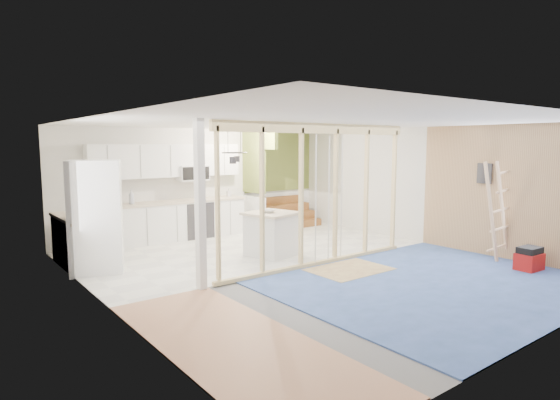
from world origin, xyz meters
TOP-DOWN VIEW (x-y plane):
  - room at (0.00, 0.00)m, footprint 7.01×8.01m
  - floor_overlays at (0.07, 0.06)m, footprint 7.00×8.00m
  - stud_frame at (-0.22, -0.00)m, footprint 4.66×0.14m
  - base_cabinets at (-1.61, 3.36)m, footprint 4.45×2.24m
  - upper_cabinets at (-0.84, 3.82)m, footprint 3.60×0.41m
  - green_partition at (2.04, 3.66)m, footprint 2.25×1.51m
  - pot_rack at (-0.31, 1.89)m, footprint 0.52×0.52m
  - sheathing_panel at (3.48, -2.00)m, footprint 0.02×4.00m
  - electrical_panel at (3.43, -1.40)m, footprint 0.04×0.30m
  - ceiling_light at (1.40, 3.00)m, footprint 0.32×0.32m
  - fridge at (-3.03, 2.04)m, footprint 1.10×1.06m
  - island at (0.05, 1.10)m, footprint 1.09×1.09m
  - bowl at (-0.03, 1.09)m, footprint 0.31×0.31m
  - soap_bottle_a at (-1.81, 3.70)m, footprint 0.16×0.16m
  - soap_bottle_b at (0.67, 3.74)m, footprint 0.10×0.10m
  - toolbox at (3.00, -2.54)m, footprint 0.47×0.36m
  - ladder at (3.20, -1.84)m, footprint 1.01×0.17m

SIDE VIEW (x-z plane):
  - floor_overlays at x=0.07m, z-range 0.00..0.02m
  - toolbox at x=3.00m, z-range -0.01..0.42m
  - island at x=0.05m, z-range 0.00..0.88m
  - base_cabinets at x=-1.61m, z-range 0.00..0.93m
  - bowl at x=-0.03m, z-range 0.89..0.94m
  - green_partition at x=2.04m, z-range -0.36..2.24m
  - ladder at x=3.20m, z-range 0.02..1.92m
  - fridge at x=-3.03m, z-range 0.00..1.95m
  - soap_bottle_b at x=0.67m, z-range 0.93..1.13m
  - soap_bottle_a at x=-1.81m, z-range 0.93..1.25m
  - sheathing_panel at x=3.48m, z-range 0.00..2.60m
  - room at x=0.00m, z-range 0.00..2.61m
  - stud_frame at x=-0.22m, z-range 0.28..2.88m
  - electrical_panel at x=3.43m, z-range 1.45..1.85m
  - upper_cabinets at x=-0.84m, z-range 1.39..2.25m
  - pot_rack at x=-0.31m, z-range 1.64..2.36m
  - ceiling_light at x=1.40m, z-range 2.50..2.58m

